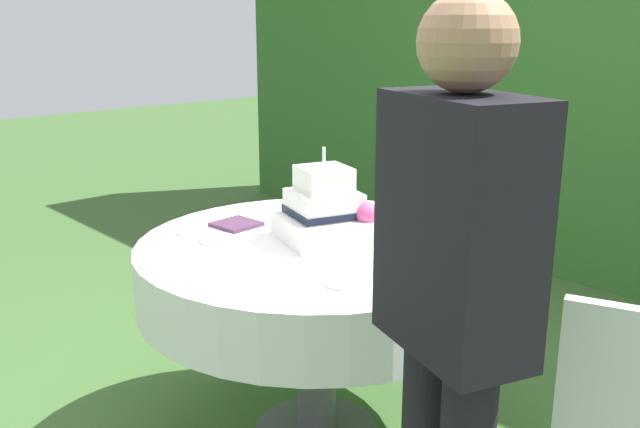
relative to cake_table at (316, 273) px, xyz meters
The scene contains 8 objects.
cake_table is the anchor object (origin of this frame).
wedding_cake 0.23m from the cake_table, 90.59° to the left, with size 0.38×0.38×0.34m.
serving_plate_near 0.37m from the cake_table, 134.31° to the right, with size 0.13×0.13×0.01m, color white.
serving_plate_far 0.49m from the cake_table, 145.73° to the right, with size 0.11×0.11×0.01m, color white.
serving_plate_left 0.44m from the cake_table, 31.42° to the right, with size 0.11×0.11×0.01m, color white.
napkin_stack 0.39m from the cake_table, 165.52° to the right, with size 0.15×0.15×0.01m, color #4C2D47.
garden_chair 1.16m from the cake_table, ahead, with size 0.52×0.52×0.89m.
standing_person 1.06m from the cake_table, 25.36° to the right, with size 0.41×0.30×1.60m.
Camera 1 is at (1.76, -1.59, 1.54)m, focal length 39.21 mm.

